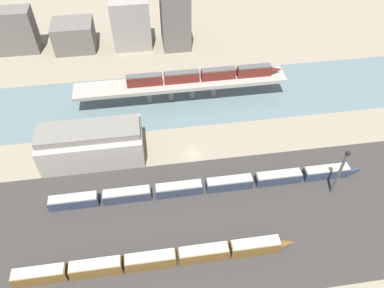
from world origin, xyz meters
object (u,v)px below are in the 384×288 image
at_px(train_on_bridge, 204,75).
at_px(train_yard_mid, 210,185).
at_px(warehouse_building, 92,144).
at_px(signal_tower, 339,173).
at_px(train_yard_near, 156,260).

relative_size(train_on_bridge, train_yard_mid, 0.61).
bearing_deg(warehouse_building, signal_tower, -19.40).
bearing_deg(warehouse_building, train_on_bridge, 32.52).
distance_m(train_on_bridge, train_yard_mid, 41.76).
xyz_separation_m(train_yard_mid, signal_tower, (32.87, -5.66, 6.63)).
xyz_separation_m(train_yard_near, train_yard_mid, (16.52, 19.94, -0.36)).
bearing_deg(signal_tower, warehouse_building, 160.60).
bearing_deg(train_on_bridge, train_yard_mid, -96.66).
xyz_separation_m(train_yard_mid, warehouse_building, (-32.20, 17.25, 3.72)).
relative_size(train_yard_mid, warehouse_building, 2.98).
distance_m(train_on_bridge, signal_tower, 54.31).
relative_size(train_yard_near, warehouse_building, 2.24).
bearing_deg(train_on_bridge, train_yard_near, -109.31).
height_order(train_yard_mid, signal_tower, signal_tower).
distance_m(train_yard_near, warehouse_building, 40.50).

